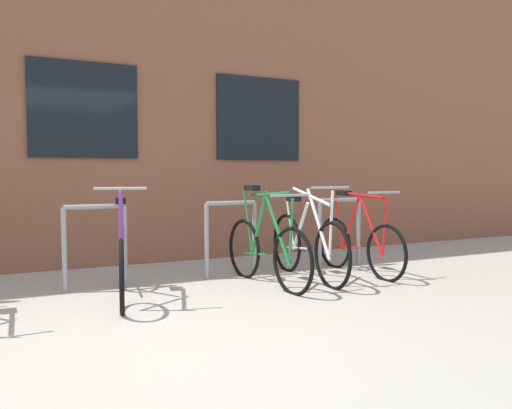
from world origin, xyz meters
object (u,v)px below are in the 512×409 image
bicycle_green (266,249)px  bicycle_red (358,243)px  bicycle_white (308,244)px  bicycle_purple (122,259)px

bicycle_green → bicycle_red: size_ratio=1.03×
bicycle_white → bicycle_purple: (-2.07, -0.01, -0.02)m
bicycle_green → bicycle_white: bicycle_green is taller
bicycle_green → bicycle_purple: size_ratio=0.98×
bicycle_purple → bicycle_red: bearing=0.1°
bicycle_white → bicycle_purple: bicycle_purple is taller
bicycle_green → bicycle_red: 1.27m
bicycle_white → bicycle_purple: bearing=-179.7°
bicycle_white → bicycle_green: bearing=-171.3°
bicycle_green → bicycle_purple: (-1.50, 0.08, -0.01)m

